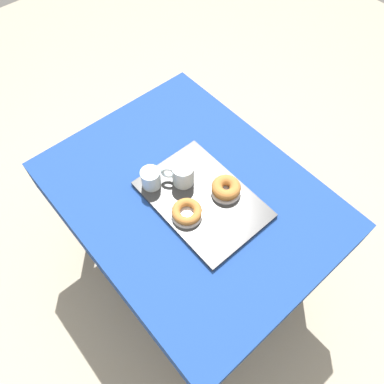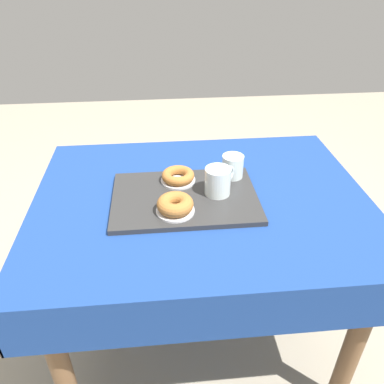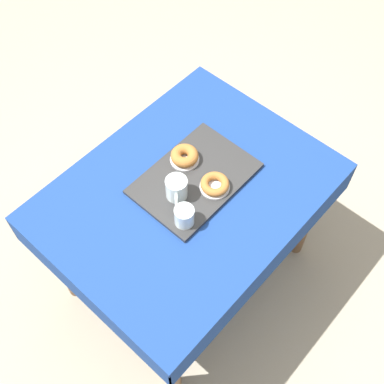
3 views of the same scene
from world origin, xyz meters
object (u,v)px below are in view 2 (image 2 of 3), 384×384
object	(u,v)px
serving_tray	(185,198)
sugar_donut_left	(175,204)
dining_table	(201,224)
tea_mug_left	(218,182)
donut_plate_left	(175,211)
donut_plate_right	(178,180)
water_glass_near	(233,167)
sugar_donut_right	(178,175)

from	to	relation	value
serving_tray	sugar_donut_left	bearing A→B (deg)	-112.56
dining_table	tea_mug_left	bearing A→B (deg)	-8.86
tea_mug_left	donut_plate_left	xyz separation A→B (m)	(-0.15, -0.09, -0.04)
donut_plate_right	water_glass_near	bearing A→B (deg)	4.83
serving_tray	tea_mug_left	world-z (taller)	tea_mug_left
dining_table	donut_plate_right	xyz separation A→B (m)	(-0.07, 0.08, 0.14)
serving_tray	donut_plate_right	bearing A→B (deg)	99.89
donut_plate_right	sugar_donut_left	bearing A→B (deg)	-96.47
dining_table	donut_plate_left	world-z (taller)	donut_plate_left
dining_table	sugar_donut_left	world-z (taller)	sugar_donut_left
water_glass_near	tea_mug_left	bearing A→B (deg)	-123.46
sugar_donut_left	sugar_donut_right	size ratio (longest dim) A/B	1.00
donut_plate_left	sugar_donut_left	world-z (taller)	sugar_donut_left
dining_table	sugar_donut_left	size ratio (longest dim) A/B	9.91
water_glass_near	dining_table	bearing A→B (deg)	-141.99
dining_table	serving_tray	bearing A→B (deg)	-166.23
sugar_donut_right	dining_table	bearing A→B (deg)	-46.45
serving_tray	dining_table	bearing A→B (deg)	13.77
serving_tray	water_glass_near	distance (m)	0.21
water_glass_near	donut_plate_right	bearing A→B (deg)	-175.17
tea_mug_left	sugar_donut_left	bearing A→B (deg)	-147.54
donut_plate_left	tea_mug_left	bearing A→B (deg)	32.46
tea_mug_left	sugar_donut_left	xyz separation A→B (m)	(-0.15, -0.09, -0.01)
tea_mug_left	donut_plate_right	distance (m)	0.16
tea_mug_left	water_glass_near	world-z (taller)	tea_mug_left
donut_plate_left	sugar_donut_left	size ratio (longest dim) A/B	1.05
donut_plate_left	donut_plate_right	world-z (taller)	same
donut_plate_left	sugar_donut_left	bearing A→B (deg)	0.00
water_glass_near	donut_plate_right	xyz separation A→B (m)	(-0.19, -0.02, -0.03)
tea_mug_left	sugar_donut_right	world-z (taller)	tea_mug_left
dining_table	donut_plate_right	world-z (taller)	donut_plate_right
serving_tray	donut_plate_right	xyz separation A→B (m)	(-0.02, 0.09, 0.01)
dining_table	tea_mug_left	world-z (taller)	tea_mug_left
tea_mug_left	sugar_donut_right	bearing A→B (deg)	145.84
dining_table	water_glass_near	distance (m)	0.23
water_glass_near	donut_plate_left	xyz separation A→B (m)	(-0.21, -0.19, -0.03)
dining_table	sugar_donut_right	world-z (taller)	sugar_donut_right
sugar_donut_left	serving_tray	bearing A→B (deg)	67.44
dining_table	tea_mug_left	xyz separation A→B (m)	(0.05, -0.01, 0.18)
water_glass_near	sugar_donut_right	world-z (taller)	water_glass_near
dining_table	sugar_donut_right	bearing A→B (deg)	133.55
donut_plate_left	sugar_donut_right	bearing A→B (deg)	83.53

